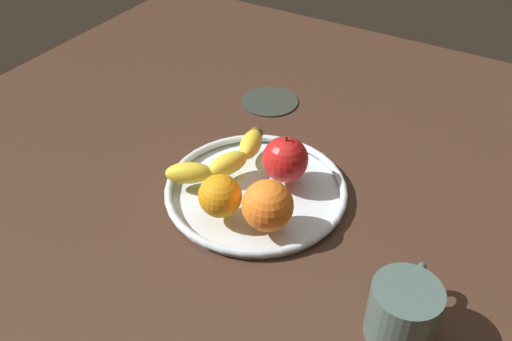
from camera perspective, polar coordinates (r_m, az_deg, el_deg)
ground_plane at (r=87.35cm, az=0.00°, el=-3.48°), size 133.28×133.28×4.00cm
fruit_bowl at (r=85.42cm, az=0.00°, el=-2.03°), size 28.74×28.74×1.80cm
banana at (r=87.50cm, az=-3.32°, el=1.24°), size 19.35×10.98×3.44cm
apple at (r=84.21cm, az=3.09°, el=1.17°), size 7.26×7.26×8.06cm
orange_back_left at (r=78.33cm, az=-3.79°, el=-2.67°), size 6.39×6.39×6.39cm
orange_front_left at (r=75.92cm, az=1.23°, el=-3.68°), size 7.40×7.40×7.40cm
ambient_mug at (r=68.07cm, az=15.22°, el=-14.03°), size 11.79×8.35×7.93cm
ambient_coaster at (r=108.23cm, az=1.43°, el=7.34°), size 11.26×11.26×0.60cm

